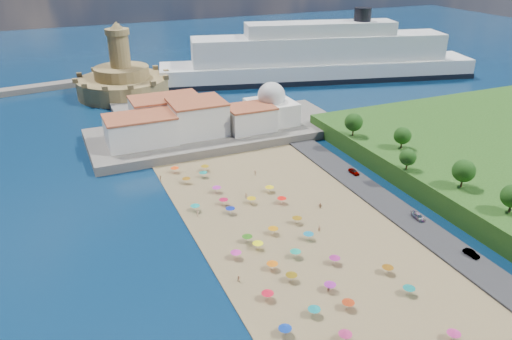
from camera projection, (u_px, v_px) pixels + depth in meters
name	position (u px, v px, depth m)	size (l,w,h in m)	color
ground	(283.00, 246.00, 114.89)	(700.00, 700.00, 0.00)	#071938
terrace	(218.00, 132.00, 178.59)	(90.00, 36.00, 3.00)	#59544C
jetty	(137.00, 112.00, 199.90)	(18.00, 70.00, 2.40)	#59544C
waterfront_buildings	(181.00, 119.00, 171.73)	(57.00, 29.00, 11.00)	silver
domed_building	(271.00, 107.00, 180.99)	(16.00, 16.00, 15.00)	silver
fortress	(123.00, 81.00, 222.54)	(40.00, 40.00, 32.40)	#9A804D
cruise_ship	(319.00, 59.00, 246.49)	(157.84, 59.50, 34.27)	black
beach_parasols	(304.00, 271.00, 102.80)	(32.15, 114.79, 2.20)	gray
beachgoers	(279.00, 245.00, 113.54)	(35.56, 101.73, 1.89)	tan
parked_cars	(429.00, 224.00, 121.18)	(2.19, 65.53, 1.40)	gray
hillside_trees	(457.00, 174.00, 126.53)	(15.07, 105.67, 7.55)	#382314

